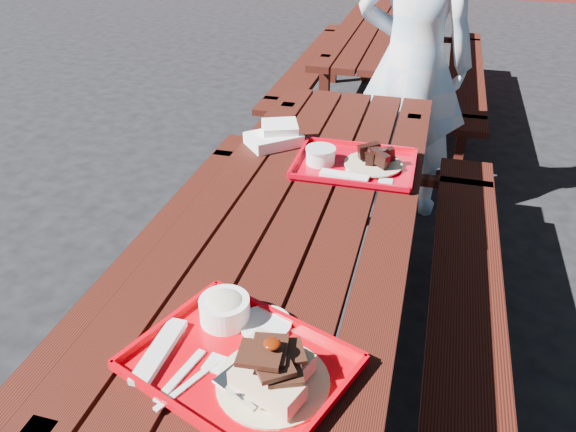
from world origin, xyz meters
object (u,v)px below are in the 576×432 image
object	(u,v)px
near_tray	(246,351)
picnic_table_far	(389,50)
far_tray	(353,162)
person	(413,63)
picnic_table_near	(299,258)

from	to	relation	value
near_tray	picnic_table_far	bearing A→B (deg)	90.73
picnic_table_far	far_tray	bearing A→B (deg)	-87.35
near_tray	person	bearing A→B (deg)	84.70
picnic_table_near	near_tray	xyz separation A→B (m)	(0.04, -0.68, 0.22)
near_tray	far_tray	world-z (taller)	near_tray
picnic_table_near	far_tray	distance (m)	0.43
near_tray	person	distance (m)	2.15
picnic_table_near	picnic_table_far	bearing A→B (deg)	90.00
picnic_table_far	near_tray	distance (m)	3.49
near_tray	far_tray	size ratio (longest dim) A/B	1.24
picnic_table_near	near_tray	size ratio (longest dim) A/B	4.31
picnic_table_far	near_tray	world-z (taller)	near_tray
far_tray	person	world-z (taller)	person
far_tray	near_tray	bearing A→B (deg)	-93.77
picnic_table_far	near_tray	size ratio (longest dim) A/B	4.31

